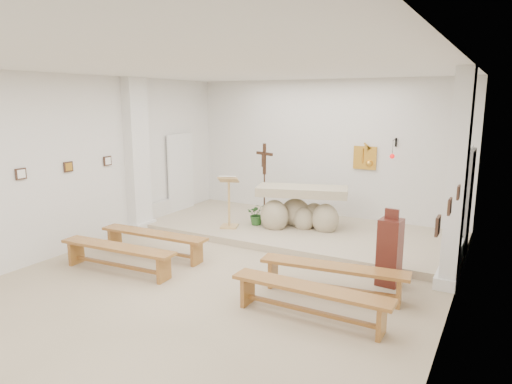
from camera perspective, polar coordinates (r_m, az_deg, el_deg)
The scene contains 27 objects.
ground at distance 7.62m, azimuth -5.73°, elevation -11.82°, with size 7.00×10.00×0.00m, color #C2AC8C.
wall_left at distance 9.55m, azimuth -23.43°, elevation 2.95°, with size 0.02×10.00×3.50m, color silver.
wall_right at distance 5.88m, azimuth 23.05°, elevation -1.80°, with size 0.02×10.00×3.50m, color silver.
wall_back at distance 11.52m, azimuth 8.47°, elevation 5.07°, with size 7.00×0.02×3.50m, color silver.
ceiling at distance 7.02m, azimuth -6.31°, elevation 15.34°, with size 7.00×10.00×0.02m, color silver.
sanctuary_platform at distance 10.49m, azimuth 5.29°, elevation -4.83°, with size 6.98×3.00×0.15m, color tan.
pilaster_left at distance 10.78m, azimuth -14.61°, elevation 4.39°, with size 0.26×0.55×3.50m, color white.
pilaster_right at distance 7.85m, azimuth 23.85°, elevation 1.26°, with size 0.26×0.55×3.50m, color white.
gold_wall_relief at distance 11.17m, azimuth 13.45°, elevation 4.17°, with size 0.55×0.04×0.55m, color gold.
sanctuary_lamp at distance 10.74m, azimuth 16.72°, elevation 4.58°, with size 0.11×0.36×0.44m.
station_frame_left_front at distance 9.08m, azimuth -27.33°, elevation 2.03°, with size 0.03×0.20×0.20m, color #3C251A.
station_frame_left_mid at distance 9.65m, azimuth -22.41°, elevation 2.94°, with size 0.03×0.20×0.20m, color #3C251A.
station_frame_left_rear at distance 10.30m, azimuth -18.07°, elevation 3.72°, with size 0.03×0.20×0.20m, color #3C251A.
station_frame_right_front at distance 5.12m, azimuth 21.78°, elevation -3.93°, with size 0.03×0.20×0.20m, color #3C251A.
station_frame_right_mid at distance 6.08m, azimuth 23.06°, elevation -1.67°, with size 0.03×0.20×0.20m, color #3C251A.
station_frame_right_rear at distance 7.06m, azimuth 23.98°, elevation -0.04°, with size 0.03×0.20×0.20m, color #3C251A.
radiator_left at distance 11.59m, azimuth -12.07°, elevation -2.46°, with size 0.10×0.85×0.52m, color silver.
radiator_right at distance 8.87m, azimuth 23.92°, elevation -7.52°, with size 0.10×0.85×0.52m, color silver.
altar at distance 10.37m, azimuth 5.60°, elevation -2.31°, with size 2.15×1.33×1.04m.
lectern at distance 10.30m, azimuth -3.41°, elevation -1.21°, with size 0.52×0.48×1.22m.
crucifix_stand at distance 11.10m, azimuth 1.04°, elevation 2.12°, with size 0.53×0.24×1.83m.
potted_plant at distance 10.59m, azimuth 0.14°, elevation -2.76°, with size 0.46×0.40×0.51m, color #285B24.
donation_pedestal at distance 7.83m, azimuth 16.36°, elevation -7.17°, with size 0.37×0.37×1.29m.
bench_left_front at distance 9.11m, azimuth -12.69°, elevation -5.69°, with size 2.32×0.48×0.49m.
bench_right_front at distance 7.30m, azimuth 9.62°, elevation -9.91°, with size 2.33×0.65×0.49m.
bench_left_second at distance 8.47m, azimuth -16.95°, elevation -7.22°, with size 2.32×0.52×0.49m.
bench_right_second at distance 6.49m, azimuth 6.75°, elevation -12.63°, with size 2.31×0.37×0.49m.
Camera 1 is at (4.05, -5.72, 3.00)m, focal length 32.00 mm.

